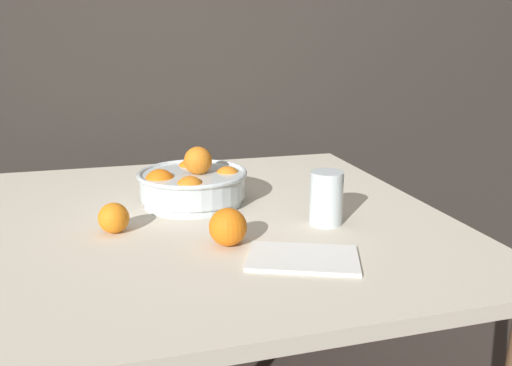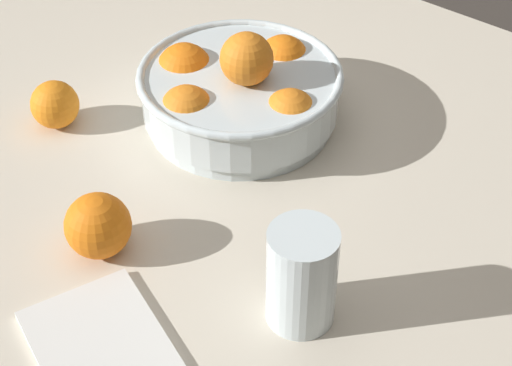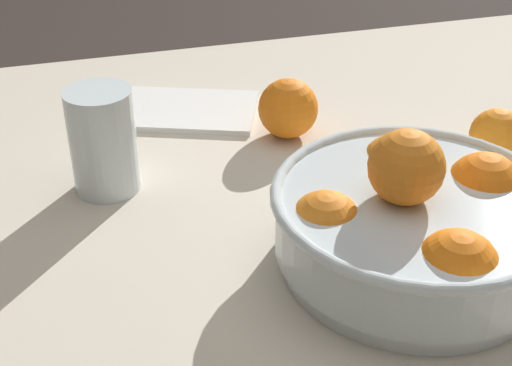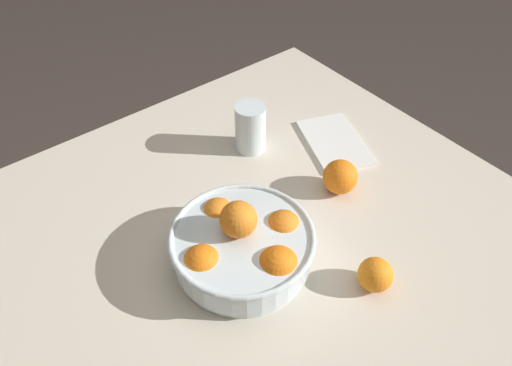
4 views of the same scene
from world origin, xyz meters
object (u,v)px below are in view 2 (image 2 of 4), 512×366
Objects in this scene: orange_loose_near_bowl at (98,226)px; orange_loose_front at (55,105)px; fruit_bowl at (239,92)px; juice_glass at (301,280)px.

orange_loose_near_bowl reaches higher than orange_loose_front.
fruit_bowl is at bearing 39.34° from orange_loose_front.
juice_glass is 0.26m from orange_loose_near_bowl.
orange_loose_front is (-0.20, -0.16, -0.02)m from fruit_bowl.
orange_loose_front is (-0.23, 0.14, -0.01)m from orange_loose_near_bowl.
orange_loose_near_bowl is at bearing -84.32° from fruit_bowl.
juice_glass is at bearing -8.25° from orange_loose_front.
orange_loose_near_bowl is at bearing -164.88° from juice_glass.
orange_loose_front is at bearing 149.40° from orange_loose_near_bowl.
juice_glass is 0.48m from orange_loose_front.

